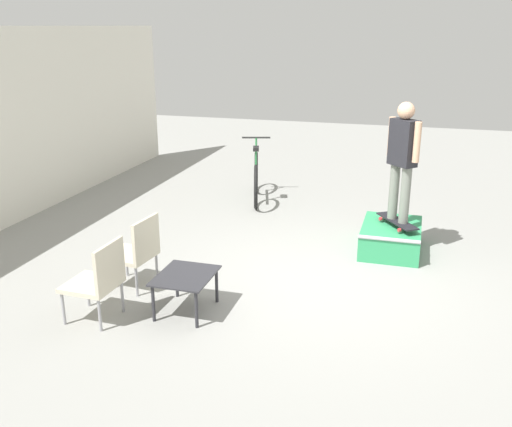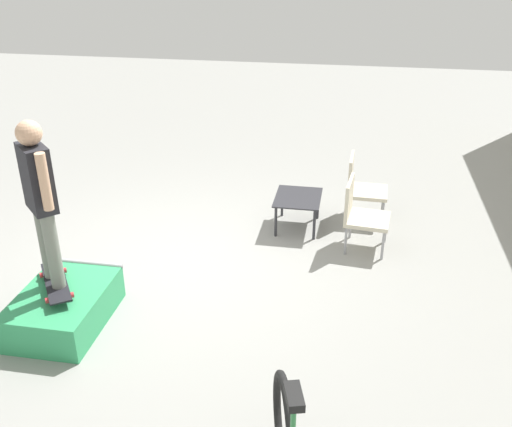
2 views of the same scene
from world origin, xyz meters
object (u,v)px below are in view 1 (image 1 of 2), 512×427
object	(u,v)px
skateboard_on_ramp	(397,221)
bicycle	(256,178)
skate_ramp_box	(391,238)
coffee_table	(185,280)
person_skater	(403,153)
patio_chair_right	(136,249)
patio_chair_left	(99,278)

from	to	relation	value
skateboard_on_ramp	bicycle	size ratio (longest dim) A/B	0.43
skate_ramp_box	coffee_table	xyz separation A→B (m)	(-2.48, 2.04, 0.20)
skate_ramp_box	person_skater	bearing A→B (deg)	-118.92
skate_ramp_box	bicycle	xyz separation A→B (m)	(1.83, 2.50, 0.22)
coffee_table	bicycle	world-z (taller)	bicycle
patio_chair_right	skateboard_on_ramp	bearing A→B (deg)	130.86
person_skater	patio_chair_right	distance (m)	3.66
skate_ramp_box	skateboard_on_ramp	world-z (taller)	skateboard_on_ramp
skate_ramp_box	coffee_table	bearing A→B (deg)	140.56
coffee_table	patio_chair_left	distance (m)	0.91
skateboard_on_ramp	person_skater	size ratio (longest dim) A/B	0.47
patio_chair_left	bicycle	distance (m)	4.75
skateboard_on_ramp	patio_chair_right	xyz separation A→B (m)	(-2.03, 2.91, 0.04)
skate_ramp_box	person_skater	distance (m)	1.22
skateboard_on_ramp	patio_chair_right	world-z (taller)	patio_chair_right
skateboard_on_ramp	coffee_table	size ratio (longest dim) A/B	1.08
person_skater	coffee_table	bearing A→B (deg)	93.83
skate_ramp_box	patio_chair_left	size ratio (longest dim) A/B	1.30
skateboard_on_ramp	patio_chair_right	bearing A→B (deg)	90.34
skate_ramp_box	patio_chair_right	xyz separation A→B (m)	(-2.07, 2.84, 0.30)
skate_ramp_box	person_skater	xyz separation A→B (m)	(-0.04, -0.07, 1.22)
skate_ramp_box	bicycle	size ratio (longest dim) A/B	0.65
person_skater	bicycle	xyz separation A→B (m)	(1.87, 2.57, -1.00)
skateboard_on_ramp	coffee_table	xyz separation A→B (m)	(-2.44, 2.11, -0.07)
skateboard_on_ramp	bicycle	bearing A→B (deg)	19.38
skate_ramp_box	patio_chair_right	size ratio (longest dim) A/B	1.30
patio_chair_right	bicycle	size ratio (longest dim) A/B	0.50
person_skater	coffee_table	distance (m)	3.39
skate_ramp_box	person_skater	size ratio (longest dim) A/B	0.71
skateboard_on_ramp	patio_chair_left	distance (m)	4.09
coffee_table	patio_chair_right	xyz separation A→B (m)	(0.41, 0.80, 0.10)
skate_ramp_box	skateboard_on_ramp	bearing A→B (deg)	-118.92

